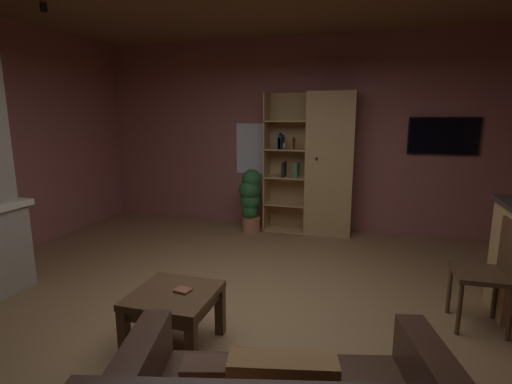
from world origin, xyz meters
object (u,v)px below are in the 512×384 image
coffee_table (174,303)px  table_book_0 (183,290)px  wall_mounted_tv (443,136)px  dining_chair (493,267)px  potted_floor_plant (250,198)px  bookshelf_cabinet (324,165)px

coffee_table → table_book_0: (0.07, 0.02, 0.10)m
table_book_0 → wall_mounted_tv: wall_mounted_tv is taller
coffee_table → dining_chair: dining_chair is taller
coffee_table → potted_floor_plant: potted_floor_plant is taller
table_book_0 → potted_floor_plant: size_ratio=0.12×
bookshelf_cabinet → potted_floor_plant: 1.19m
bookshelf_cabinet → dining_chair: bearing=-54.4°
bookshelf_cabinet → dining_chair: 2.87m
bookshelf_cabinet → table_book_0: size_ratio=18.01×
dining_chair → bookshelf_cabinet: bearing=125.6°
potted_floor_plant → wall_mounted_tv: 2.85m
bookshelf_cabinet → table_book_0: bookshelf_cabinet is taller
bookshelf_cabinet → wall_mounted_tv: bookshelf_cabinet is taller
coffee_table → potted_floor_plant: bearing=96.3°
coffee_table → potted_floor_plant: 3.05m
bookshelf_cabinet → potted_floor_plant: bearing=-167.1°
potted_floor_plant → coffee_table: bearing=-83.7°
dining_chair → coffee_table: bearing=-157.6°
bookshelf_cabinet → wall_mounted_tv: (1.60, 0.21, 0.43)m
coffee_table → dining_chair: size_ratio=0.66×
bookshelf_cabinet → dining_chair: bookshelf_cabinet is taller
table_book_0 → potted_floor_plant: 3.04m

